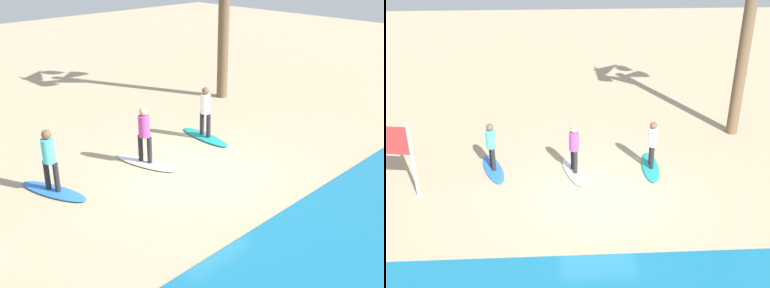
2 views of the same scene
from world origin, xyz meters
The scene contains 7 objects.
ground_plane centered at (0.00, 0.00, 0.00)m, with size 60.00×60.00×0.00m, color tan.
surfboard_teal centered at (-1.95, -1.53, 0.04)m, with size 2.10×0.56×0.09m, color teal.
surfer_teal centered at (-1.95, -1.53, 1.04)m, with size 0.32×0.46×1.64m.
surfboard_white centered at (0.69, -1.35, 0.04)m, with size 2.10×0.56×0.09m, color white.
surfer_white centered at (0.69, -1.35, 1.04)m, with size 0.32×0.45×1.64m.
surfboard_blue centered at (3.44, -1.68, 0.04)m, with size 2.10×0.56×0.09m, color blue.
surfer_blue centered at (3.44, -1.68, 1.04)m, with size 0.32×0.44×1.64m.
Camera 2 is at (1.33, 12.69, 8.10)m, focal length 44.72 mm.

